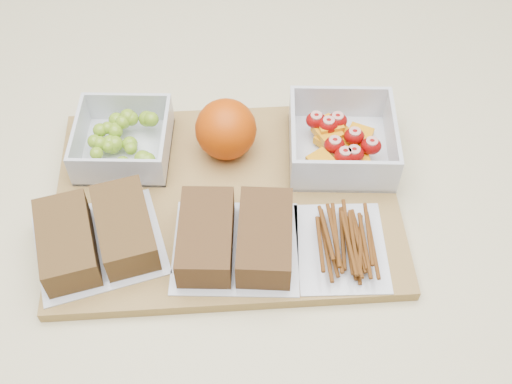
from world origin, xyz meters
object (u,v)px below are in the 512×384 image
pretzel_bag (342,242)px  sandwich_bag_center (235,238)px  grape_container (124,140)px  orange (226,129)px  sandwich_bag_left (96,235)px  fruit_container (341,142)px  cutting_board (226,200)px

pretzel_bag → sandwich_bag_center: bearing=-179.2°
grape_container → orange: bearing=2.2°
sandwich_bag_center → pretzel_bag: sandwich_bag_center is taller
orange → sandwich_bag_left: size_ratio=0.44×
grape_container → fruit_container: bearing=0.4°
sandwich_bag_center → pretzel_bag: 0.12m
sandwich_bag_left → sandwich_bag_center: 0.16m
cutting_board → sandwich_bag_center: bearing=-83.7°
grape_container → sandwich_bag_left: bearing=-94.0°
orange → sandwich_bag_center: (0.02, -0.15, -0.02)m
sandwich_bag_left → sandwich_bag_center: bearing=-0.2°
grape_container → pretzel_bag: bearing=-28.1°
orange → cutting_board: bearing=-88.1°
cutting_board → grape_container: grape_container is taller
cutting_board → sandwich_bag_left: 0.17m
fruit_container → orange: (-0.15, 0.00, 0.02)m
orange → sandwich_bag_center: bearing=-83.5°
grape_container → pretzel_bag: size_ratio=0.91×
fruit_container → sandwich_bag_left: size_ratio=0.74×
grape_container → orange: (0.13, 0.00, 0.02)m
pretzel_bag → grape_container: bearing=151.9°
cutting_board → fruit_container: (0.14, 0.07, 0.03)m
cutting_board → fruit_container: bearing=22.0°
cutting_board → orange: size_ratio=5.39×
grape_container → pretzel_bag: (0.27, -0.14, -0.01)m
cutting_board → fruit_container: size_ratio=3.19×
pretzel_bag → fruit_container: bearing=87.2°
fruit_container → orange: size_ratio=1.69×
cutting_board → fruit_container: 0.16m
orange → grape_container: bearing=-177.8°
cutting_board → sandwich_bag_left: bearing=-157.0°
pretzel_bag → cutting_board: bearing=151.5°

